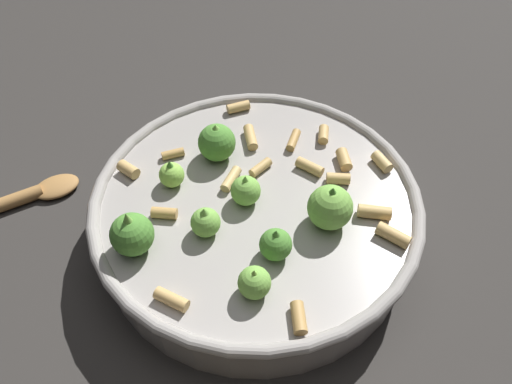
% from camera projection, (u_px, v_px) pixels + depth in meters
% --- Properties ---
extents(ground_plane, '(2.40, 2.40, 0.00)m').
position_uv_depth(ground_plane, '(256.00, 233.00, 0.55)').
color(ground_plane, '#2D2B28').
extents(cooking_pan, '(0.34, 0.34, 0.11)m').
position_uv_depth(cooking_pan, '(255.00, 212.00, 0.52)').
color(cooking_pan, '#9E9993').
rests_on(cooking_pan, ground).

